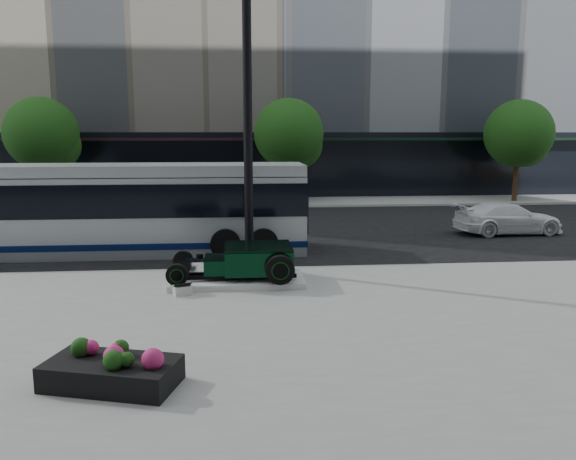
{
  "coord_description": "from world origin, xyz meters",
  "views": [
    {
      "loc": [
        -1.79,
        -17.74,
        3.91
      ],
      "look_at": [
        -0.39,
        -2.02,
        1.2
      ],
      "focal_mm": 35.0,
      "sensor_mm": 36.0,
      "label": 1
    }
  ],
  "objects": [
    {
      "name": "display_plinth",
      "position": [
        -1.85,
        -3.57,
        0.2
      ],
      "size": [
        3.4,
        1.8,
        0.15
      ],
      "primitive_type": "cube",
      "color": "silver",
      "rests_on": "sidewalk_near"
    },
    {
      "name": "sidewalk_far",
      "position": [
        0.0,
        14.0,
        0.06
      ],
      "size": [
        70.0,
        4.0,
        0.12
      ],
      "primitive_type": "cube",
      "color": "gray",
      "rests_on": "ground"
    },
    {
      "name": "flower_planter",
      "position": [
        -3.75,
        -9.49,
        0.35
      ],
      "size": [
        2.18,
        1.5,
        0.64
      ],
      "color": "black",
      "rests_on": "sidewalk_near"
    },
    {
      "name": "transit_bus",
      "position": [
        -5.6,
        1.04,
        1.49
      ],
      "size": [
        12.12,
        2.88,
        2.92
      ],
      "color": "#ABB1B5",
      "rests_on": "ground"
    },
    {
      "name": "white_sedan",
      "position": [
        8.82,
        3.3,
        0.61
      ],
      "size": [
        4.33,
        1.98,
        1.23
      ],
      "primitive_type": "imported",
      "rotation": [
        0.0,
        0.0,
        1.63
      ],
      "color": "white",
      "rests_on": "ground"
    },
    {
      "name": "hot_rod",
      "position": [
        -1.51,
        -3.57,
        0.7
      ],
      "size": [
        3.22,
        2.0,
        0.81
      ],
      "color": "black",
      "rests_on": "display_plinth"
    },
    {
      "name": "sidewalk_near",
      "position": [
        0.0,
        -10.5,
        0.06
      ],
      "size": [
        70.0,
        17.0,
        0.12
      ],
      "primitive_type": "cube",
      "color": "gray",
      "rests_on": "ground"
    },
    {
      "name": "info_plaque",
      "position": [
        -3.16,
        -4.62,
        0.24
      ],
      "size": [
        0.48,
        0.42,
        0.31
      ],
      "color": "silver",
      "rests_on": "sidewalk_near"
    },
    {
      "name": "street_trees",
      "position": [
        1.15,
        13.07,
        3.77
      ],
      "size": [
        29.8,
        3.8,
        5.7
      ],
      "color": "black",
      "rests_on": "sidewalk_far"
    },
    {
      "name": "lamppost",
      "position": [
        -1.5,
        -2.2,
        3.89
      ],
      "size": [
        0.45,
        0.45,
        8.15
      ],
      "color": "black",
      "rests_on": "sidewalk_near"
    },
    {
      "name": "ground",
      "position": [
        0.0,
        0.0,
        0.0
      ],
      "size": [
        120.0,
        120.0,
        0.0
      ],
      "primitive_type": "plane",
      "color": "black",
      "rests_on": "ground"
    }
  ]
}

